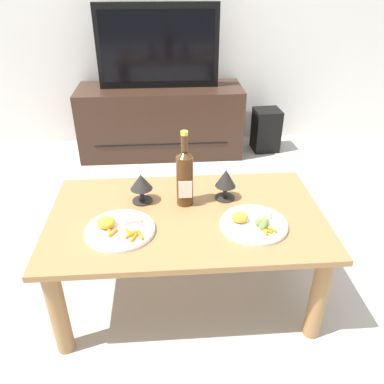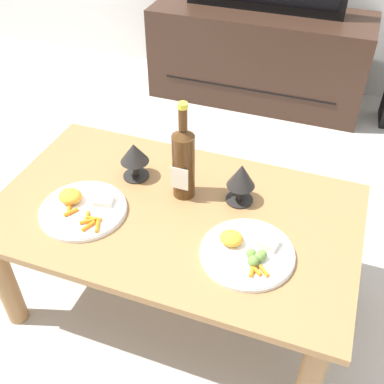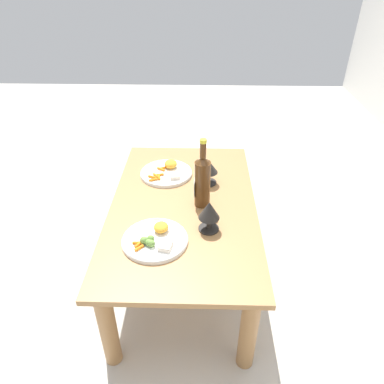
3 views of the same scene
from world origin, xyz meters
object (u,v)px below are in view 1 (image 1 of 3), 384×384
wine_bottle (184,176)px  dinner_plate_left (119,229)px  goblet_left (141,183)px  floor_speaker (266,130)px  tv_stand (161,121)px  tv_screen (158,47)px  goblet_right (226,180)px  dinner_plate_right (254,223)px  dining_table (186,230)px

wine_bottle → dinner_plate_left: bearing=-144.6°
goblet_left → dinner_plate_left: size_ratio=0.49×
floor_speaker → wine_bottle: wine_bottle is taller
tv_stand → wine_bottle: (0.10, -1.51, 0.31)m
tv_screen → goblet_right: 1.53m
dinner_plate_left → floor_speaker: bearing=59.0°
dinner_plate_left → dinner_plate_right: (0.53, -0.00, 0.00)m
tv_stand → goblet_left: goblet_left is taller
dining_table → goblet_left: size_ratio=8.62×
floor_speaker → tv_screen: bearing=175.9°
dining_table → tv_screen: size_ratio=1.30×
dining_table → tv_stand: (-0.10, 1.60, -0.10)m
dinner_plate_left → goblet_left: bearing=69.3°
dining_table → goblet_left: (-0.19, 0.12, 0.17)m
dining_table → goblet_right: 0.27m
floor_speaker → wine_bottle: bearing=-120.0°
goblet_right → dinner_plate_left: 0.50m
wine_bottle → goblet_left: (-0.18, 0.03, -0.04)m
dining_table → dinner_plate_left: 0.30m
dinner_plate_left → wine_bottle: bearing=35.4°
floor_speaker → goblet_right: size_ratio=2.39×
tv_stand → floor_speaker: bearing=-0.8°
dinner_plate_left → dinner_plate_right: dinner_plate_left is taller
floor_speaker → tv_stand: bearing=175.7°
goblet_left → dinner_plate_left: (-0.08, -0.22, -0.08)m
tv_screen → dinner_plate_left: 1.74m
tv_stand → tv_screen: tv_screen is taller
goblet_right → floor_speaker: bearing=69.0°
dinner_plate_left → tv_screen: bearing=84.5°
dining_table → wine_bottle: bearing=92.0°
floor_speaker → goblet_left: size_ratio=2.55×
goblet_right → dinner_plate_right: (0.08, -0.22, -0.08)m
dinner_plate_right → wine_bottle: bearing=144.6°
dining_table → tv_stand: tv_stand is taller
wine_bottle → dinner_plate_left: wine_bottle is taller
wine_bottle → goblet_right: size_ratio=2.37×
floor_speaker → goblet_right: (-0.56, -1.47, 0.37)m
dining_table → floor_speaker: bearing=64.9°
wine_bottle → dinner_plate_right: bearing=-35.4°
goblet_left → dinner_plate_left: bearing=-110.7°
floor_speaker → dinner_plate_right: bearing=-109.4°
wine_bottle → goblet_left: wine_bottle is taller
floor_speaker → goblet_right: goblet_right is taller
dining_table → tv_stand: bearing=93.7°
tv_screen → dinner_plate_right: bearing=-77.8°
dining_table → dinner_plate_left: dinner_plate_left is taller
floor_speaker → goblet_left: 1.78m
floor_speaker → wine_bottle: size_ratio=1.01×
dining_table → dinner_plate_left: (-0.27, -0.10, 0.09)m
tv_screen → floor_speaker: bearing=-0.6°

